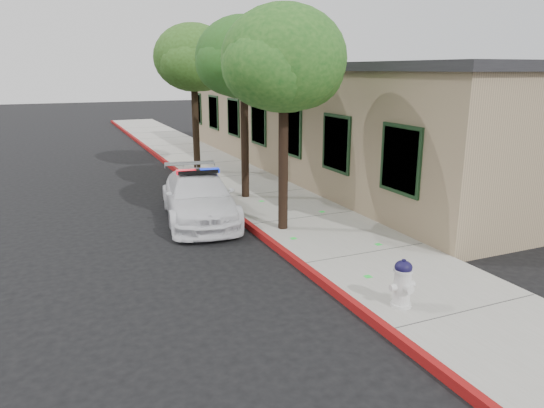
{
  "coord_description": "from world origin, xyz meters",
  "views": [
    {
      "loc": [
        -4.46,
        -8.72,
        4.05
      ],
      "look_at": [
        -0.02,
        1.4,
        1.09
      ],
      "focal_mm": 33.34,
      "sensor_mm": 36.0,
      "label": 1
    }
  ],
  "objects": [
    {
      "name": "red_curb",
      "position": [
        0.06,
        3.0,
        0.08
      ],
      "size": [
        0.14,
        60.0,
        0.16
      ],
      "primitive_type": "cube",
      "color": "#9E1114",
      "rests_on": "ground"
    },
    {
      "name": "street_tree_near",
      "position": [
        0.71,
        2.35,
        4.17
      ],
      "size": [
        3.15,
        2.94,
        5.39
      ],
      "rotation": [
        0.0,
        0.0,
        -0.13
      ],
      "color": "black",
      "rests_on": "sidewalk"
    },
    {
      "name": "street_tree_far",
      "position": [
        0.74,
        10.34,
        4.34
      ],
      "size": [
        3.01,
        3.02,
        5.57
      ],
      "rotation": [
        0.0,
        0.0,
        0.31
      ],
      "color": "black",
      "rests_on": "sidewalk"
    },
    {
      "name": "sidewalk",
      "position": [
        1.6,
        3.0,
        0.07
      ],
      "size": [
        3.2,
        60.0,
        0.15
      ],
      "primitive_type": "cube",
      "color": "gray",
      "rests_on": "ground"
    },
    {
      "name": "ground",
      "position": [
        0.0,
        0.0,
        0.0
      ],
      "size": [
        120.0,
        120.0,
        0.0
      ],
      "primitive_type": "plane",
      "color": "black",
      "rests_on": "ground"
    },
    {
      "name": "police_car",
      "position": [
        -0.9,
        4.41,
        0.66
      ],
      "size": [
        2.48,
        4.73,
        1.43
      ],
      "rotation": [
        0.0,
        0.0,
        -0.15
      ],
      "color": "white",
      "rests_on": "ground"
    },
    {
      "name": "fire_hydrant",
      "position": [
        0.7,
        -2.42,
        0.57
      ],
      "size": [
        0.47,
        0.41,
        0.84
      ],
      "rotation": [
        0.0,
        0.0,
        -0.01
      ],
      "color": "silver",
      "rests_on": "sidewalk"
    },
    {
      "name": "clapboard_building",
      "position": [
        6.69,
        9.0,
        2.13
      ],
      "size": [
        7.3,
        20.89,
        4.24
      ],
      "color": "tan",
      "rests_on": "ground"
    },
    {
      "name": "street_tree_mid",
      "position": [
        1.02,
        5.86,
        4.26
      ],
      "size": [
        3.02,
        2.86,
        5.45
      ],
      "rotation": [
        0.0,
        0.0,
        -0.05
      ],
      "color": "black",
      "rests_on": "sidewalk"
    }
  ]
}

